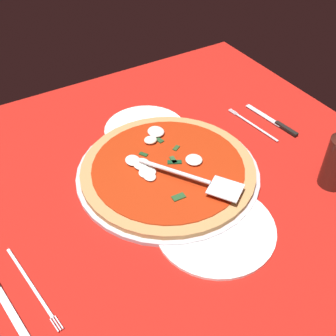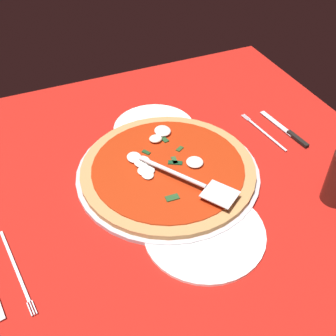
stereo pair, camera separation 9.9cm
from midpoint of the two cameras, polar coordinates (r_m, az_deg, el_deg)
ground_plane at (r=100.20cm, az=4.23°, el=-2.01°), size 108.03×108.03×0.80cm
checker_pattern at (r=99.89cm, az=4.24°, el=-1.83°), size 108.03×108.03×0.10cm
pizza_pan at (r=100.54cm, az=2.83°, el=-0.83°), size 44.11×44.11×1.33cm
dinner_plate_left at (r=114.75cm, az=0.57°, el=5.39°), size 22.23×22.23×1.00cm
dinner_plate_right at (r=88.99cm, az=8.24°, el=-8.90°), size 25.71×25.71×1.00cm
pizza at (r=99.68cm, az=2.78°, el=-0.13°), size 41.94×41.94×2.94cm
pizza_server at (r=93.30cm, az=6.28°, el=-1.90°), size 22.78×16.72×1.00cm
place_setting_near at (r=87.12cm, az=-19.02°, el=-13.37°), size 22.13×13.78×1.40cm
place_setting_far at (r=118.37cm, az=16.93°, el=4.54°), size 19.86×14.48×1.40cm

